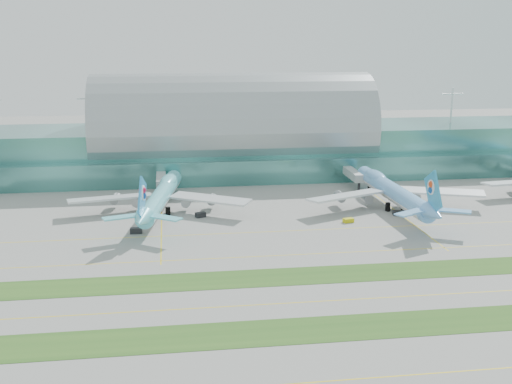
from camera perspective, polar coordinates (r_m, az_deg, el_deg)
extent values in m
plane|color=gray|center=(159.97, 2.74, -7.80)|extent=(700.00, 700.00, 0.00)
cube|color=#3D7A75|center=(281.80, -2.11, 3.80)|extent=(340.00, 42.00, 20.00)
cube|color=#3D7A75|center=(259.31, -1.55, 1.80)|extent=(340.00, 8.00, 10.00)
ellipsoid|color=#9EA5A8|center=(280.24, -2.13, 5.81)|extent=(340.00, 46.20, 16.17)
cylinder|color=white|center=(279.25, -2.14, 7.44)|extent=(0.80, 0.80, 16.00)
cube|color=#B2B7B7|center=(246.96, -8.43, 1.16)|extent=(3.50, 22.00, 3.00)
cylinder|color=black|center=(238.02, -8.42, -0.18)|extent=(1.00, 1.00, 4.00)
cube|color=#B2B7B7|center=(257.22, 8.51, 1.67)|extent=(3.50, 22.00, 3.00)
cylinder|color=black|center=(248.65, 9.13, 0.40)|extent=(1.00, 1.00, 4.00)
cube|color=#2D591E|center=(134.86, 4.98, -12.10)|extent=(420.00, 12.00, 0.08)
cube|color=#2D591E|center=(161.79, 2.61, -7.53)|extent=(420.00, 12.00, 0.08)
cube|color=yellow|center=(117.75, 7.22, -16.28)|extent=(420.00, 0.35, 0.01)
cube|color=yellow|center=(147.29, 3.76, -9.77)|extent=(420.00, 0.35, 0.01)
cube|color=yellow|center=(176.56, 1.66, -5.67)|extent=(420.00, 0.35, 0.01)
cube|color=yellow|center=(197.18, 0.60, -3.57)|extent=(420.00, 0.35, 0.01)
cylinder|color=#66D3E1|center=(219.78, -8.44, -0.35)|extent=(15.28, 58.26, 5.81)
ellipsoid|color=#66D3E1|center=(235.01, -7.78, 0.99)|extent=(8.35, 18.33, 4.14)
cone|color=#66D3E1|center=(249.84, -7.22, 1.40)|extent=(6.50, 5.58, 5.81)
cone|color=#66D3E1|center=(188.40, -10.14, -2.45)|extent=(6.83, 9.23, 5.52)
cube|color=silver|center=(221.63, -12.81, -0.53)|extent=(28.97, 12.99, 1.14)
cylinder|color=#94979C|center=(225.88, -11.44, -0.71)|extent=(3.99, 5.61, 3.19)
cube|color=silver|center=(215.79, -4.10, -0.60)|extent=(27.66, 20.69, 1.14)
cylinder|color=#94979C|center=(221.60, -5.05, -0.76)|extent=(3.99, 5.61, 3.19)
cube|color=#3194DA|center=(188.63, -10.10, -0.57)|extent=(2.58, 12.24, 13.51)
cylinder|color=white|center=(189.19, -10.06, -0.09)|extent=(1.57, 4.57, 4.50)
cylinder|color=black|center=(241.93, -7.52, -0.07)|extent=(1.69, 1.69, 2.81)
cylinder|color=black|center=(217.81, -9.29, -1.68)|extent=(1.69, 1.69, 2.81)
cylinder|color=black|center=(216.83, -7.83, -1.70)|extent=(1.69, 1.69, 2.81)
cylinder|color=#6DAFF0|center=(228.19, 12.02, 0.06)|extent=(7.79, 60.05, 5.99)
ellipsoid|color=#6DAFF0|center=(243.07, 10.60, 1.37)|extent=(6.24, 18.37, 4.27)
cone|color=#6DAFF0|center=(257.67, 9.41, 1.74)|extent=(6.13, 5.01, 5.99)
cone|color=#6DAFF0|center=(197.92, 15.59, -1.90)|extent=(5.95, 8.86, 5.69)
cube|color=white|center=(220.74, 7.99, -0.33)|extent=(29.46, 18.32, 1.18)
cylinder|color=gray|center=(227.36, 8.63, -0.46)|extent=(3.44, 5.41, 3.28)
cube|color=white|center=(233.48, 16.16, 0.03)|extent=(29.71, 16.87, 1.18)
cylinder|color=gray|center=(236.71, 14.64, -0.19)|extent=(3.44, 5.41, 3.28)
cube|color=#2C92C7|center=(198.11, 15.47, -0.05)|extent=(0.96, 12.71, 13.93)
cylinder|color=white|center=(198.64, 15.38, 0.42)|extent=(1.01, 4.66, 4.64)
cylinder|color=black|center=(249.89, 10.07, 0.29)|extent=(1.74, 1.74, 2.90)
cylinder|color=black|center=(224.74, 11.63, -1.30)|extent=(1.74, 1.74, 2.90)
cylinder|color=black|center=(226.88, 13.00, -1.22)|extent=(1.74, 1.74, 2.90)
cube|color=black|center=(199.07, -10.61, -3.39)|extent=(3.63, 2.22, 1.65)
cube|color=black|center=(213.43, -4.95, -2.04)|extent=(3.76, 2.93, 1.62)
cube|color=#C9BF0B|center=(209.11, 8.21, -2.51)|extent=(3.66, 2.61, 1.32)
cube|color=black|center=(220.13, 12.55, -1.83)|extent=(3.80, 2.48, 1.61)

